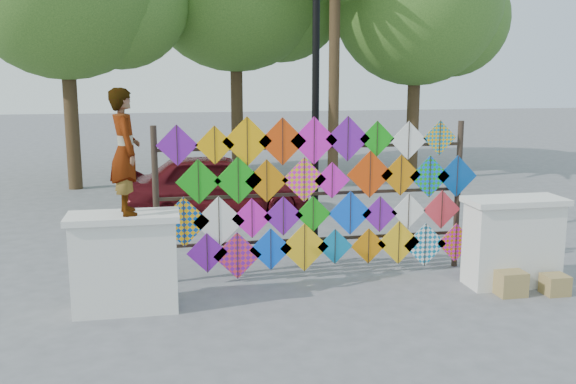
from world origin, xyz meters
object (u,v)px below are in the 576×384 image
(kite_rack, at_px, (318,197))
(sedan, at_px, (218,184))
(lamppost, at_px, (316,93))
(vendor_woman, at_px, (125,152))

(kite_rack, xyz_separation_m, sedan, (-1.12, 4.52, -0.55))
(kite_rack, height_order, lamppost, lamppost)
(lamppost, bearing_deg, kite_rack, -101.11)
(sedan, bearing_deg, lamppost, -156.11)
(vendor_woman, distance_m, sedan, 5.83)
(vendor_woman, bearing_deg, kite_rack, -82.64)
(kite_rack, distance_m, vendor_woman, 2.96)
(vendor_woman, xyz_separation_m, sedan, (1.57, 5.44, -1.40))
(kite_rack, distance_m, sedan, 4.69)
(sedan, bearing_deg, vendor_woman, 164.94)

